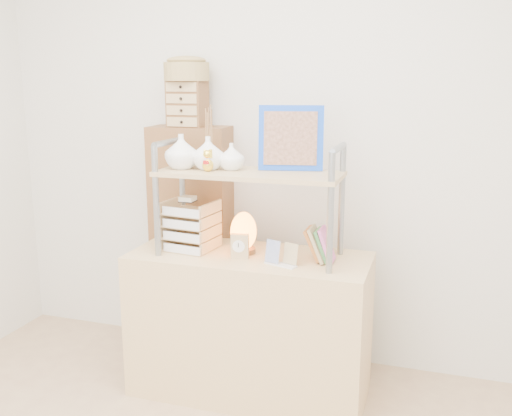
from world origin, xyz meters
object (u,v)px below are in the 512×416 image
(letter_tray, at_px, (189,228))
(salt_lamp, at_px, (244,232))
(desk, at_px, (250,324))
(cabinet, at_px, (193,242))

(letter_tray, height_order, salt_lamp, letter_tray)
(desk, distance_m, letter_tray, 0.59)
(desk, height_order, salt_lamp, salt_lamp)
(cabinet, xyz_separation_m, salt_lamp, (0.44, -0.35, 0.18))
(cabinet, xyz_separation_m, letter_tray, (0.15, -0.38, 0.19))
(desk, height_order, letter_tray, letter_tray)
(desk, relative_size, letter_tray, 4.27)
(letter_tray, distance_m, salt_lamp, 0.29)
(desk, bearing_deg, salt_lamp, 152.15)
(desk, xyz_separation_m, salt_lamp, (-0.04, 0.02, 0.48))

